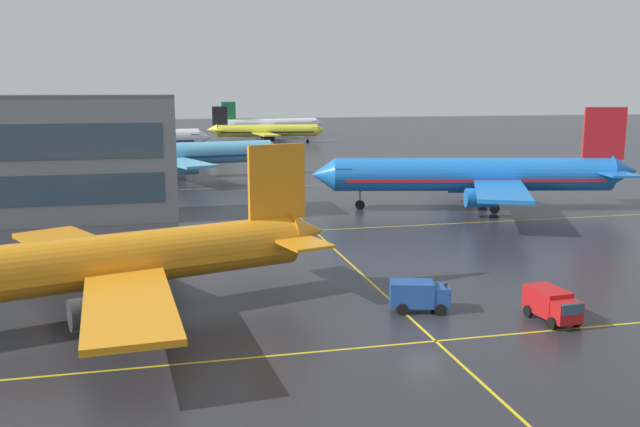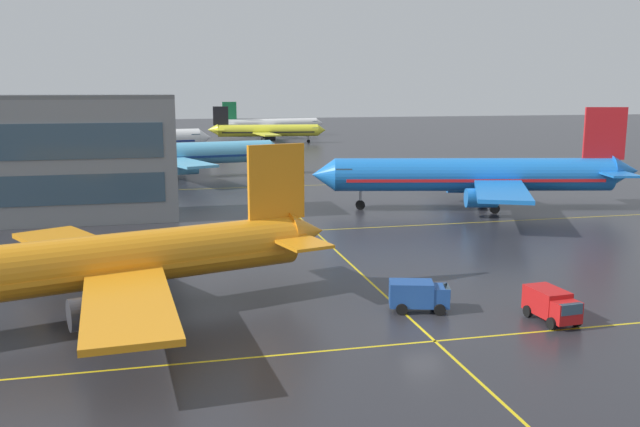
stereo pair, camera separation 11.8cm
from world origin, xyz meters
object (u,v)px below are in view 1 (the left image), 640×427
(airliner_front_gate, at_px, (91,264))
(airliner_far_right_stand, at_px, (266,131))
(airliner_distant_taxiway, at_px, (270,124))
(airliner_far_left_stand, at_px, (117,140))
(airliner_third_row, at_px, (176,154))
(airliner_second_row, at_px, (477,175))
(service_truck_red_van, at_px, (552,304))
(service_truck_catering, at_px, (419,294))

(airliner_front_gate, relative_size, airliner_far_right_stand, 1.09)
(airliner_far_right_stand, relative_size, airliner_distant_taxiway, 0.94)
(airliner_far_left_stand, bearing_deg, airliner_third_row, -70.21)
(airliner_second_row, relative_size, airliner_distant_taxiway, 1.19)
(airliner_front_gate, bearing_deg, service_truck_red_van, -14.09)
(airliner_far_right_stand, height_order, service_truck_red_van, airliner_far_right_stand)
(airliner_front_gate, bearing_deg, airliner_second_row, 36.71)
(airliner_far_right_stand, xyz_separation_m, service_truck_red_van, (-3.95, -148.76, -2.29))
(airliner_front_gate, height_order, airliner_third_row, airliner_third_row)
(airliner_distant_taxiway, relative_size, service_truck_catering, 7.83)
(airliner_second_row, bearing_deg, service_truck_red_van, -109.30)
(airliner_distant_taxiway, bearing_deg, airliner_far_right_stand, -101.67)
(airliner_second_row, bearing_deg, airliner_far_left_stand, 123.54)
(airliner_front_gate, relative_size, airliner_distant_taxiway, 1.02)
(airliner_third_row, relative_size, service_truck_red_van, 8.97)
(airliner_third_row, bearing_deg, airliner_far_right_stand, 69.14)
(airliner_front_gate, height_order, airliner_distant_taxiway, airliner_front_gate)
(airliner_second_row, xyz_separation_m, service_truck_catering, (-21.91, -36.14, -3.24))
(airliner_second_row, bearing_deg, airliner_distant_taxiway, 91.90)
(airliner_front_gate, relative_size, airliner_second_row, 0.86)
(airliner_second_row, xyz_separation_m, airliner_third_row, (-36.24, 40.04, -0.36))
(airliner_front_gate, distance_m, airliner_third_row, 73.19)
(airliner_far_left_stand, xyz_separation_m, airliner_far_right_stand, (37.61, 36.50, -0.79))
(airliner_front_gate, xyz_separation_m, service_truck_catering, (22.01, -3.39, -2.66))
(airliner_far_right_stand, height_order, service_truck_catering, airliner_far_right_stand)
(airliner_front_gate, distance_m, airliner_far_right_stand, 145.26)
(airliner_third_row, bearing_deg, airliner_distant_taxiway, 71.67)
(airliner_far_left_stand, height_order, airliner_distant_taxiway, airliner_far_left_stand)
(airliner_distant_taxiway, distance_m, service_truck_red_van, 176.37)
(airliner_third_row, distance_m, service_truck_catering, 77.56)
(airliner_third_row, relative_size, airliner_far_right_stand, 1.17)
(airliner_front_gate, distance_m, service_truck_catering, 22.43)
(airliner_far_right_stand, bearing_deg, service_truck_catering, -94.65)
(airliner_third_row, height_order, airliner_far_left_stand, airliner_far_left_stand)
(airliner_front_gate, xyz_separation_m, airliner_third_row, (7.68, 72.78, 0.22))
(airliner_far_right_stand, distance_m, airliner_distant_taxiway, 27.91)
(airliner_third_row, bearing_deg, service_truck_catering, -79.34)
(service_truck_red_van, bearing_deg, airliner_distant_taxiway, 86.88)
(airliner_front_gate, xyz_separation_m, airliner_second_row, (43.92, 32.75, 0.58))
(airliner_far_right_stand, bearing_deg, airliner_second_row, -84.66)
(service_truck_red_van, relative_size, service_truck_catering, 0.96)
(airliner_far_left_stand, height_order, service_truck_catering, airliner_far_left_stand)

